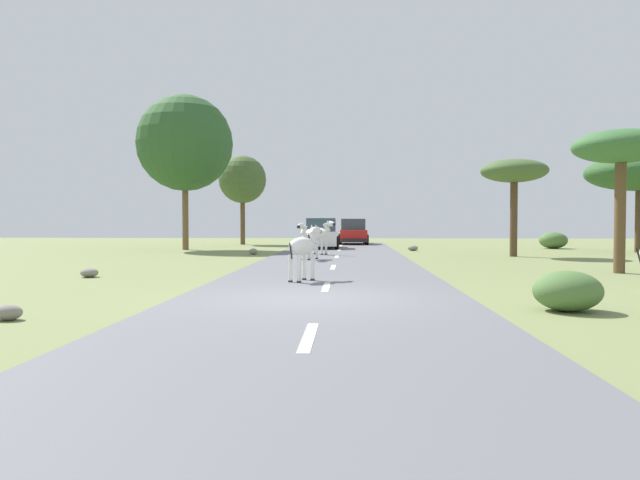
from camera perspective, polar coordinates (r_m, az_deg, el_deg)
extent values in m
plane|color=olive|center=(11.88, -1.13, -5.88)|extent=(90.00, 90.00, 0.00)
cube|color=slate|center=(11.86, 0.24, -5.77)|extent=(6.00, 64.00, 0.05)
cube|color=silver|center=(7.91, -1.10, -9.37)|extent=(0.16, 2.00, 0.01)
cube|color=silver|center=(13.84, 0.61, -4.57)|extent=(0.16, 2.00, 0.01)
cube|color=silver|center=(19.81, 1.29, -2.65)|extent=(0.16, 2.00, 0.01)
cube|color=silver|center=(25.79, 1.65, -1.62)|extent=(0.16, 2.00, 0.01)
cube|color=silver|center=(31.78, 1.87, -0.98)|extent=(0.16, 2.00, 0.01)
cube|color=silver|center=(37.78, 2.02, -0.55)|extent=(0.16, 2.00, 0.01)
ellipsoid|color=silver|center=(23.88, -0.99, 0.35)|extent=(0.83, 1.14, 0.50)
cylinder|color=silver|center=(23.66, -1.67, -1.06)|extent=(0.14, 0.14, 0.72)
cylinder|color=#28231E|center=(23.68, -1.67, -1.88)|extent=(0.16, 0.16, 0.05)
cylinder|color=silver|center=(23.53, -1.10, -1.08)|extent=(0.14, 0.14, 0.72)
cylinder|color=#28231E|center=(23.55, -1.10, -1.90)|extent=(0.16, 0.16, 0.05)
cylinder|color=silver|center=(24.27, -0.88, -0.99)|extent=(0.14, 0.14, 0.72)
cylinder|color=#28231E|center=(24.29, -0.88, -1.78)|extent=(0.16, 0.16, 0.05)
cylinder|color=silver|center=(24.14, -0.31, -1.00)|extent=(0.14, 0.14, 0.72)
cylinder|color=#28231E|center=(24.16, -0.31, -1.80)|extent=(0.16, 0.16, 0.05)
cylinder|color=silver|center=(23.43, -1.58, 0.95)|extent=(0.33, 0.43, 0.43)
cube|color=black|center=(23.42, -1.58, 1.16)|extent=(0.18, 0.34, 0.29)
ellipsoid|color=silver|center=(23.20, -1.87, 1.33)|extent=(0.37, 0.50, 0.23)
ellipsoid|color=black|center=(23.04, -2.10, 1.29)|extent=(0.19, 0.20, 0.14)
cone|color=silver|center=(23.34, -1.88, 1.62)|extent=(0.11, 0.11, 0.14)
cone|color=silver|center=(23.27, -1.59, 1.62)|extent=(0.11, 0.11, 0.14)
cylinder|color=black|center=(24.35, -0.40, 0.15)|extent=(0.10, 0.15, 0.43)
ellipsoid|color=silver|center=(27.53, -0.18, 0.66)|extent=(1.15, 1.08, 0.53)
cylinder|color=silver|center=(27.19, 0.17, -0.64)|extent=(0.16, 0.16, 0.77)
cylinder|color=#28231E|center=(27.20, 0.17, -1.40)|extent=(0.18, 0.18, 0.05)
cylinder|color=silver|center=(27.39, 0.59, -0.63)|extent=(0.16, 0.16, 0.77)
cylinder|color=#28231E|center=(27.41, 0.59, -1.38)|extent=(0.18, 0.18, 0.05)
cylinder|color=silver|center=(27.70, -0.93, -0.60)|extent=(0.16, 0.16, 0.77)
cylinder|color=#28231E|center=(27.72, -0.93, -1.34)|extent=(0.18, 0.18, 0.05)
cylinder|color=silver|center=(27.90, -0.52, -0.58)|extent=(0.16, 0.16, 0.77)
cylinder|color=#28231E|center=(27.92, -0.52, -1.32)|extent=(0.18, 0.18, 0.05)
cylinder|color=silver|center=(27.15, 0.65, 1.22)|extent=(0.44, 0.42, 0.45)
cube|color=black|center=(27.15, 0.65, 1.41)|extent=(0.31, 0.28, 0.31)
ellipsoid|color=silver|center=(26.97, 1.06, 1.57)|extent=(0.51, 0.48, 0.25)
ellipsoid|color=black|center=(26.84, 1.36, 1.53)|extent=(0.22, 0.22, 0.15)
cone|color=silver|center=(27.00, 0.76, 1.83)|extent=(0.13, 0.13, 0.14)
cone|color=silver|center=(27.10, 0.97, 1.83)|extent=(0.13, 0.13, 0.14)
cylinder|color=black|center=(27.92, -1.01, 0.46)|extent=(0.15, 0.14, 0.46)
cylinder|color=black|center=(15.17, 28.54, -1.40)|extent=(0.14, 0.10, 0.41)
ellipsoid|color=silver|center=(15.11, -1.80, -0.64)|extent=(0.83, 1.09, 0.48)
cylinder|color=silver|center=(15.36, -0.73, -2.65)|extent=(0.14, 0.14, 0.69)
cylinder|color=#28231E|center=(15.38, -0.73, -3.85)|extent=(0.16, 0.16, 0.05)
cylinder|color=silver|center=(15.49, -1.55, -2.61)|extent=(0.14, 0.14, 0.69)
cylinder|color=#28231E|center=(15.52, -1.55, -3.80)|extent=(0.16, 0.16, 0.05)
cylinder|color=silver|center=(14.79, -2.05, -2.82)|extent=(0.14, 0.14, 0.69)
cylinder|color=#28231E|center=(14.82, -2.05, -4.07)|extent=(0.16, 0.16, 0.05)
cylinder|color=silver|center=(14.93, -2.89, -2.78)|extent=(0.14, 0.14, 0.69)
cylinder|color=#28231E|center=(14.96, -2.89, -4.01)|extent=(0.16, 0.16, 0.05)
cylinder|color=silver|center=(15.51, -0.85, 0.34)|extent=(0.33, 0.41, 0.41)
cube|color=black|center=(15.51, -0.85, 0.65)|extent=(0.19, 0.32, 0.28)
ellipsoid|color=silver|center=(15.72, -0.40, 0.91)|extent=(0.37, 0.48, 0.22)
ellipsoid|color=black|center=(15.87, -0.07, 0.86)|extent=(0.19, 0.20, 0.13)
cone|color=silver|center=(15.59, -0.40, 1.31)|extent=(0.11, 0.11, 0.13)
cone|color=silver|center=(15.65, -0.81, 1.31)|extent=(0.11, 0.11, 0.13)
cylinder|color=black|center=(14.68, -2.85, -1.07)|extent=(0.10, 0.14, 0.41)
cube|color=red|center=(40.76, 3.21, 0.43)|extent=(1.89, 4.24, 0.80)
cube|color=#334751|center=(40.95, 3.21, 1.53)|extent=(1.68, 2.23, 0.76)
cube|color=black|center=(38.61, 3.30, -0.05)|extent=(1.71, 0.19, 0.24)
cylinder|color=black|center=(39.40, 1.96, 0.04)|extent=(0.23, 0.68, 0.68)
cylinder|color=black|center=(39.45, 4.57, 0.04)|extent=(0.23, 0.68, 0.68)
cylinder|color=black|center=(42.10, 1.94, 0.15)|extent=(0.23, 0.68, 0.68)
cylinder|color=black|center=(42.15, 4.39, 0.15)|extent=(0.23, 0.68, 0.68)
cube|color=white|center=(34.27, 0.15, 0.18)|extent=(1.85, 4.22, 0.80)
cube|color=#334751|center=(34.06, 0.14, 1.49)|extent=(1.66, 2.22, 0.76)
cube|color=black|center=(36.44, 0.27, -0.15)|extent=(1.71, 0.18, 0.24)
cylinder|color=black|center=(35.61, 1.67, -0.14)|extent=(0.23, 0.68, 0.68)
cylinder|color=black|center=(35.67, -1.22, -0.14)|extent=(0.23, 0.68, 0.68)
cylinder|color=black|center=(32.91, 1.63, -0.30)|extent=(0.23, 0.68, 0.68)
cylinder|color=black|center=(32.97, -1.50, -0.30)|extent=(0.23, 0.68, 0.68)
cylinder|color=#4C3823|center=(28.13, 18.28, 1.90)|extent=(0.33, 0.33, 3.37)
ellipsoid|color=#425B2D|center=(28.23, 18.32, 6.39)|extent=(2.99, 2.99, 1.05)
cylinder|color=brown|center=(41.41, -7.51, 1.80)|extent=(0.33, 0.33, 3.22)
sphere|color=#425B2D|center=(41.51, -7.53, 5.85)|extent=(3.32, 3.32, 3.32)
cylinder|color=brown|center=(34.10, -12.93, 2.31)|extent=(0.34, 0.34, 3.86)
sphere|color=#2D5628|center=(34.39, -12.98, 9.14)|extent=(5.39, 5.39, 5.39)
cylinder|color=brown|center=(20.28, 27.09, 1.90)|extent=(0.33, 0.33, 3.39)
ellipsoid|color=#386633|center=(20.41, 27.18, 8.08)|extent=(2.87, 2.87, 1.00)
cylinder|color=#4C3823|center=(34.41, 28.50, 1.57)|extent=(0.32, 0.32, 3.18)
ellipsoid|color=#2D5628|center=(34.50, 28.56, 5.75)|extent=(5.30, 5.30, 1.85)
ellipsoid|color=#4C7038|center=(11.29, 22.89, -4.58)|extent=(1.20, 1.08, 0.72)
ellipsoid|color=#4C7038|center=(37.32, 21.70, -0.03)|extent=(1.63, 1.47, 0.98)
ellipsoid|color=gray|center=(18.01, -21.47, -2.97)|extent=(0.48, 0.53, 0.26)
ellipsoid|color=gray|center=(10.72, -28.00, -6.23)|extent=(0.45, 0.36, 0.25)
ellipsoid|color=gray|center=(28.41, -6.49, -1.13)|extent=(0.41, 0.41, 0.30)
ellipsoid|color=gray|center=(32.56, 9.00, -0.77)|extent=(0.57, 0.57, 0.30)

